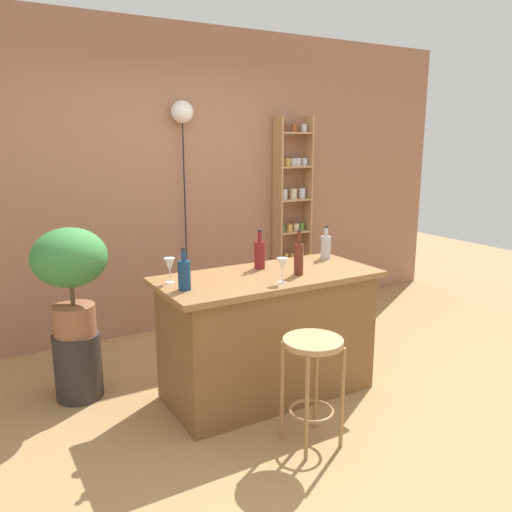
% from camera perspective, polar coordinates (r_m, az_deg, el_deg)
% --- Properties ---
extents(ground, '(12.00, 12.00, 0.00)m').
position_cam_1_polar(ground, '(3.65, 3.84, -16.59)').
color(ground, '#A37A4C').
extents(back_wall, '(6.40, 0.10, 2.80)m').
position_cam_1_polar(back_wall, '(4.93, -8.84, 8.12)').
color(back_wall, '#9E6B51').
rests_on(back_wall, ground).
extents(kitchen_counter, '(1.54, 0.71, 0.88)m').
position_cam_1_polar(kitchen_counter, '(3.69, 1.30, -8.61)').
color(kitchen_counter, brown).
rests_on(kitchen_counter, ground).
extents(bar_stool, '(0.35, 0.35, 0.66)m').
position_cam_1_polar(bar_stool, '(3.09, 6.24, -11.96)').
color(bar_stool, '#997047').
rests_on(bar_stool, ground).
extents(spice_shelf, '(0.39, 0.17, 2.01)m').
position_cam_1_polar(spice_shelf, '(5.41, 4.04, 4.39)').
color(spice_shelf, tan).
rests_on(spice_shelf, ground).
extents(plant_stool, '(0.32, 0.32, 0.47)m').
position_cam_1_polar(plant_stool, '(3.91, -19.01, -11.36)').
color(plant_stool, '#2D2823').
rests_on(plant_stool, ground).
extents(potted_plant, '(0.50, 0.45, 0.75)m').
position_cam_1_polar(potted_plant, '(3.69, -19.81, -1.21)').
color(potted_plant, '#935B3D').
rests_on(potted_plant, plant_stool).
extents(bottle_soda_blue, '(0.06, 0.06, 0.31)m').
position_cam_1_polar(bottle_soda_blue, '(3.52, 4.73, -0.23)').
color(bottle_soda_blue, '#5B2319').
rests_on(bottle_soda_blue, kitchen_counter).
extents(bottle_olive_oil, '(0.08, 0.08, 0.28)m').
position_cam_1_polar(bottle_olive_oil, '(3.69, 0.41, 0.23)').
color(bottle_olive_oil, maroon).
rests_on(bottle_olive_oil, kitchen_counter).
extents(bottle_vinegar, '(0.08, 0.08, 0.27)m').
position_cam_1_polar(bottle_vinegar, '(3.20, -7.91, -1.99)').
color(bottle_vinegar, navy).
rests_on(bottle_vinegar, kitchen_counter).
extents(bottle_wine_red, '(0.08, 0.08, 0.26)m').
position_cam_1_polar(bottle_wine_red, '(4.03, 7.69, 1.06)').
color(bottle_wine_red, '#B2B2B7').
rests_on(bottle_wine_red, kitchen_counter).
extents(wine_glass_left, '(0.07, 0.07, 0.16)m').
position_cam_1_polar(wine_glass_left, '(3.32, 2.92, -1.02)').
color(wine_glass_left, silver).
rests_on(wine_glass_left, kitchen_counter).
extents(wine_glass_center, '(0.07, 0.07, 0.16)m').
position_cam_1_polar(wine_glass_center, '(3.36, -9.52, -1.00)').
color(wine_glass_center, silver).
rests_on(wine_glass_center, kitchen_counter).
extents(pendant_globe_light, '(0.20, 0.20, 2.13)m').
position_cam_1_polar(pendant_globe_light, '(4.83, -8.14, 15.07)').
color(pendant_globe_light, black).
rests_on(pendant_globe_light, ground).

